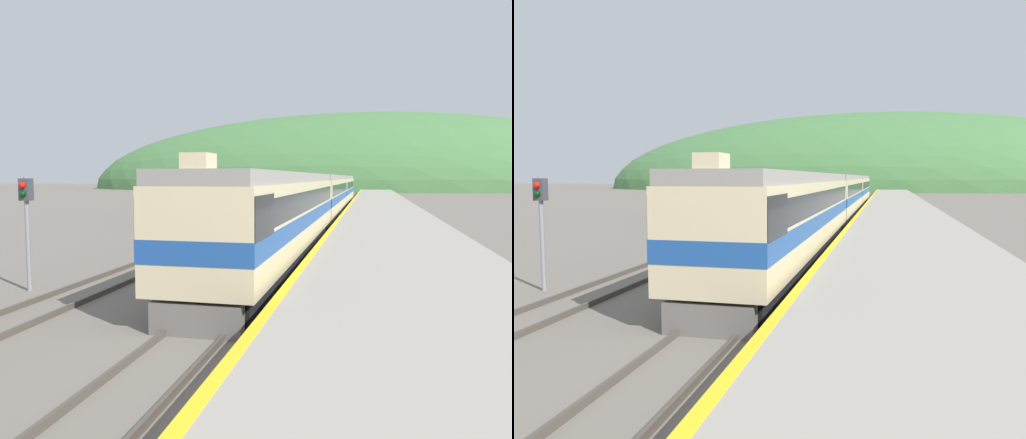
# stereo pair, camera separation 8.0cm
# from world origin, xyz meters

# --- Properties ---
(track_main) EXTENTS (1.52, 180.00, 0.16)m
(track_main) POSITION_xyz_m (0.00, 70.00, 0.08)
(track_main) COLOR #4C443D
(track_main) RESTS_ON ground
(track_siding) EXTENTS (1.52, 180.00, 0.16)m
(track_siding) POSITION_xyz_m (-4.94, 70.00, 0.08)
(track_siding) COLOR #4C443D
(track_siding) RESTS_ON ground
(platform) EXTENTS (6.71, 140.00, 0.90)m
(platform) POSITION_xyz_m (5.07, 50.00, 0.44)
(platform) COLOR #9E9689
(platform) RESTS_ON ground
(distant_hills) EXTENTS (177.01, 79.66, 47.06)m
(distant_hills) POSITION_xyz_m (0.00, 163.99, 0.00)
(distant_hills) COLOR #477A42
(distant_hills) RESTS_ON ground
(station_shed) EXTENTS (6.99, 5.64, 4.43)m
(station_shed) POSITION_xyz_m (-9.28, 45.21, 2.24)
(station_shed) COLOR #385B42
(station_shed) RESTS_ON ground
(express_train_lead_car) EXTENTS (2.88, 21.65, 4.23)m
(express_train_lead_car) POSITION_xyz_m (0.00, 24.02, 2.12)
(express_train_lead_car) COLOR black
(express_train_lead_car) RESTS_ON ground
(carriage_second) EXTENTS (2.87, 21.01, 3.87)m
(carriage_second) POSITION_xyz_m (0.00, 46.47, 2.11)
(carriage_second) COLOR black
(carriage_second) RESTS_ON ground
(carriage_third) EXTENTS (2.87, 21.01, 3.87)m
(carriage_third) POSITION_xyz_m (0.00, 68.37, 2.11)
(carriage_third) COLOR black
(carriage_third) RESTS_ON ground
(signal_post_siding) EXTENTS (0.36, 0.42, 3.70)m
(signal_post_siding) POSITION_xyz_m (-6.86, 16.80, 2.66)
(signal_post_siding) COLOR gray
(signal_post_siding) RESTS_ON ground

